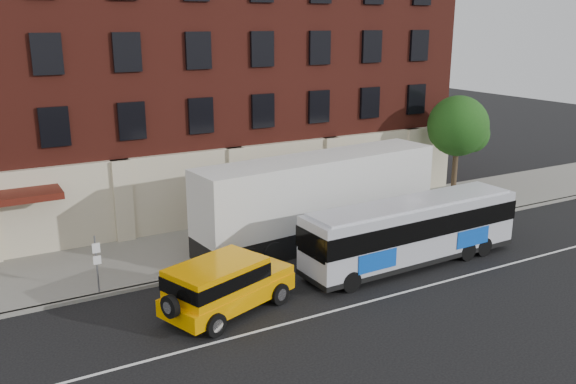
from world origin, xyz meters
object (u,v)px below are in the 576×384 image
street_tree (458,128)px  city_bus (412,229)px  shipping_container (319,200)px  sign_pole (97,262)px  yellow_suv (224,283)px

street_tree → city_bus: bearing=-143.3°
shipping_container → city_bus: bearing=-65.6°
shipping_container → sign_pole: bearing=-174.1°
shipping_container → yellow_suv: bearing=-145.8°
street_tree → city_bus: 11.63m
city_bus → sign_pole: bearing=165.3°
street_tree → city_bus: (-9.06, -6.74, -2.78)m
street_tree → yellow_suv: size_ratio=1.11×
sign_pole → yellow_suv: bearing=-45.2°
street_tree → city_bus: size_ratio=0.57×
street_tree → shipping_container: (-11.11, -2.22, -2.29)m
city_bus → street_tree: bearing=36.7°
street_tree → yellow_suv: street_tree is taller
city_bus → yellow_suv: (-9.23, -0.36, -0.43)m
city_bus → yellow_suv: city_bus is taller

